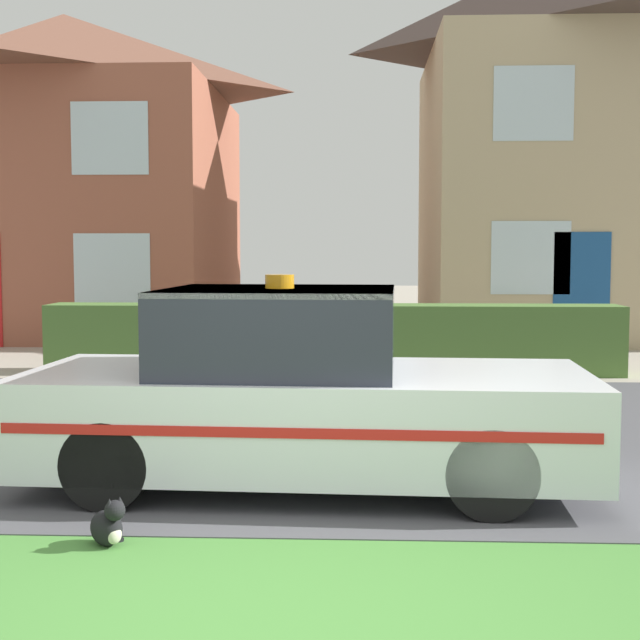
{
  "coord_description": "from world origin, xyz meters",
  "views": [
    {
      "loc": [
        0.47,
        -4.24,
        1.79
      ],
      "look_at": [
        0.05,
        5.08,
        1.05
      ],
      "focal_mm": 50.0,
      "sensor_mm": 36.0,
      "label": 1
    }
  ],
  "objects": [
    {
      "name": "ground_plane",
      "position": [
        0.0,
        0.0,
        0.0
      ],
      "size": [
        80.0,
        80.0,
        0.0
      ],
      "primitive_type": "plane",
      "color": "#A89E8E"
    },
    {
      "name": "road_strip",
      "position": [
        0.0,
        4.44,
        0.01
      ],
      "size": [
        28.0,
        6.64,
        0.01
      ],
      "primitive_type": "cube",
      "color": "#4C4C51",
      "rests_on": "ground"
    },
    {
      "name": "lawn_verge",
      "position": [
        0.0,
        0.03,
        0.0
      ],
      "size": [
        28.0,
        2.18,
        0.01
      ],
      "primitive_type": "cube",
      "color": "#478438",
      "rests_on": "ground"
    },
    {
      "name": "garden_hedge",
      "position": [
        0.07,
        8.6,
        0.5
      ],
      "size": [
        8.27,
        0.75,
        1.0
      ],
      "primitive_type": "cube",
      "color": "#4C7233",
      "rests_on": "ground"
    },
    {
      "name": "police_car",
      "position": [
        0.02,
        2.41,
        0.69
      ],
      "size": [
        4.28,
        1.95,
        1.59
      ],
      "rotation": [
        0.0,
        0.0,
        -0.04
      ],
      "color": "black",
      "rests_on": "road_strip"
    },
    {
      "name": "cat",
      "position": [
        -1.04,
        0.95,
        0.13
      ],
      "size": [
        0.3,
        0.36,
        0.32
      ],
      "rotation": [
        0.0,
        0.0,
        5.5
      ],
      "color": "black",
      "rests_on": "ground"
    },
    {
      "name": "house_left",
      "position": [
        -5.85,
        14.87,
        3.46
      ],
      "size": [
        6.98,
        6.57,
        6.79
      ],
      "color": "#93513D",
      "rests_on": "ground"
    },
    {
      "name": "house_right",
      "position": [
        5.44,
        14.84,
        4.24
      ],
      "size": [
        7.4,
        6.49,
        8.31
      ],
      "color": "tan",
      "rests_on": "ground"
    }
  ]
}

